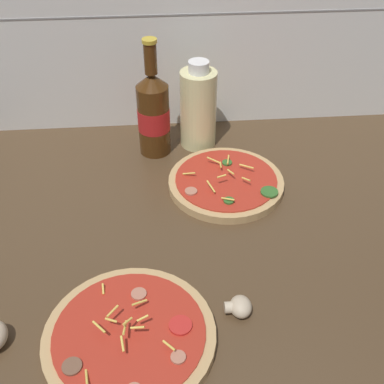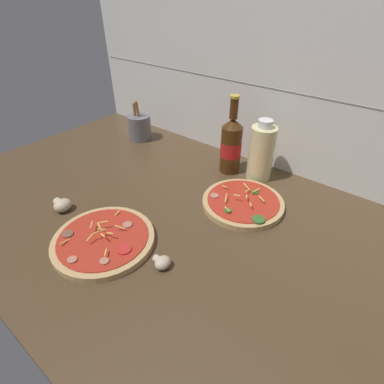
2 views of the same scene
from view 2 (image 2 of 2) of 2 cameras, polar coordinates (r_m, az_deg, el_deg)
counter_slab at (r=86.94cm, az=-3.46°, el=-5.77°), size 160.00×90.00×2.50cm
tile_backsplash at (r=107.53cm, az=13.28°, el=19.06°), size 160.00×1.13×60.00cm
pizza_near at (r=81.46cm, az=-16.48°, el=-8.75°), size 26.20×26.20×5.07cm
pizza_far at (r=91.67cm, az=9.66°, el=-2.00°), size 24.44×24.44×4.37cm
beer_bottle at (r=104.37cm, az=7.46°, el=8.91°), size 7.25×7.25×26.93cm
oil_bottle at (r=102.25cm, az=13.04°, el=7.37°), size 8.33×8.33×20.74cm
mushroom_left at (r=72.69cm, az=-5.73°, el=-13.18°), size 4.35×4.14×2.90cm
mushroom_right at (r=96.04cm, az=-23.49°, el=-2.27°), size 5.53×5.27×3.69cm
utensil_crock at (r=131.90cm, az=-9.97°, el=12.10°), size 9.56×9.56×16.68cm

